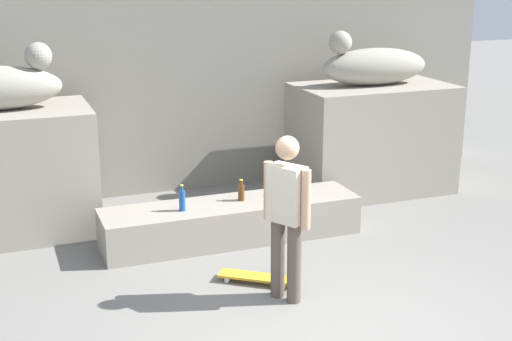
# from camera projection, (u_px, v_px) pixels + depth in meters

# --- Properties ---
(ground_plane) EXTENTS (40.00, 40.00, 0.00)m
(ground_plane) POSITION_uv_depth(u_px,v_px,m) (321.00, 335.00, 6.47)
(ground_plane) COLOR slate
(pedestal_left) EXTENTS (2.19, 1.31, 1.55)m
(pedestal_left) POSITION_uv_depth(u_px,v_px,m) (1.00, 173.00, 8.67)
(pedestal_left) COLOR gray
(pedestal_left) RESTS_ON ground_plane
(pedestal_right) EXTENTS (2.19, 1.31, 1.55)m
(pedestal_right) POSITION_uv_depth(u_px,v_px,m) (371.00, 138.00, 10.40)
(pedestal_right) COLOR gray
(pedestal_right) RESTS_ON ground_plane
(statue_reclining_right) EXTENTS (1.61, 0.58, 0.78)m
(statue_reclining_right) POSITION_uv_depth(u_px,v_px,m) (373.00, 65.00, 10.09)
(statue_reclining_right) COLOR #9B9788
(statue_reclining_right) RESTS_ON pedestal_right
(ledge_block) EXTENTS (3.11, 0.75, 0.47)m
(ledge_block) POSITION_uv_depth(u_px,v_px,m) (231.00, 221.00, 8.64)
(ledge_block) COLOR gray
(ledge_block) RESTS_ON ground_plane
(skater) EXTENTS (0.36, 0.48, 1.67)m
(skater) POSITION_uv_depth(u_px,v_px,m) (287.00, 211.00, 6.92)
(skater) COLOR brown
(skater) RESTS_ON ground_plane
(skateboard) EXTENTS (0.76, 0.63, 0.08)m
(skateboard) POSITION_uv_depth(u_px,v_px,m) (256.00, 277.00, 7.51)
(skateboard) COLOR gold
(skateboard) RESTS_ON ground_plane
(bottle_orange) EXTENTS (0.07, 0.07, 0.32)m
(bottle_orange) POSITION_uv_depth(u_px,v_px,m) (292.00, 184.00, 8.83)
(bottle_orange) COLOR orange
(bottle_orange) RESTS_ON ledge_block
(bottle_blue) EXTENTS (0.07, 0.07, 0.31)m
(bottle_blue) POSITION_uv_depth(u_px,v_px,m) (182.00, 200.00, 8.27)
(bottle_blue) COLOR #194C99
(bottle_blue) RESTS_ON ledge_block
(bottle_brown) EXTENTS (0.08, 0.08, 0.26)m
(bottle_brown) POSITION_uv_depth(u_px,v_px,m) (241.00, 192.00, 8.64)
(bottle_brown) COLOR #593314
(bottle_brown) RESTS_ON ledge_block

